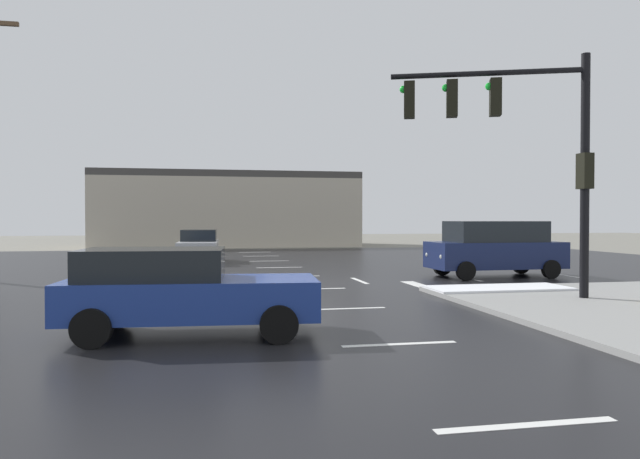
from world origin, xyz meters
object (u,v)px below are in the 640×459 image
sedan_blue (182,290)px  sedan_silver (199,245)px  traffic_signal_mast (520,132)px  suv_navy (495,248)px

sedan_blue → sedan_silver: bearing=93.8°
traffic_signal_mast → suv_navy: 7.23m
traffic_signal_mast → suv_navy: bearing=-91.9°
sedan_silver → sedan_blue: size_ratio=0.99×
sedan_blue → suv_navy: (10.82, 8.92, 0.24)m
traffic_signal_mast → suv_navy: traffic_signal_mast is taller
traffic_signal_mast → sedan_silver: (-8.16, 15.47, -3.51)m
traffic_signal_mast → suv_navy: size_ratio=1.26×
sedan_silver → sedan_blue: bearing=2.1°
traffic_signal_mast → sedan_blue: size_ratio=1.33×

